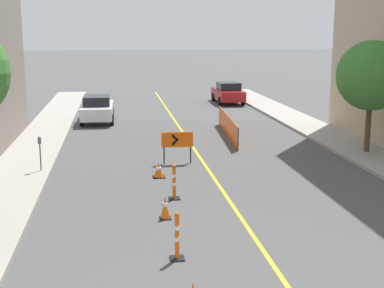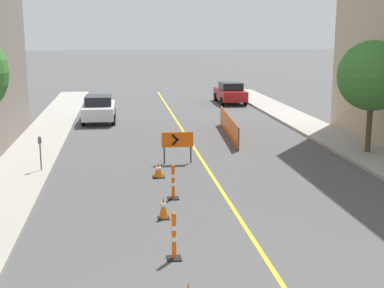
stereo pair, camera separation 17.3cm
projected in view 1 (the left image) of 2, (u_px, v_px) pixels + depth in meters
lane_stripe at (186, 137)px, 27.60m from camera, size 0.12×41.27×0.01m
sidewalk_left at (41, 139)px, 26.58m from camera, size 2.37×41.27×0.14m
sidewalk_right at (320, 132)px, 28.60m from camera, size 2.37×41.27×0.14m
traffic_cone_second at (165, 208)px, 15.50m from camera, size 0.33×0.33×0.67m
traffic_cone_third at (159, 170)px, 19.90m from camera, size 0.46×0.46×0.55m
delineator_post_front at (177, 239)px, 12.70m from camera, size 0.34×0.34×1.18m
delineator_post_rear at (174, 184)px, 17.29m from camera, size 0.36×0.36×1.16m
arrow_barricade_primary at (177, 141)px, 21.89m from camera, size 1.30×0.11×1.30m
safety_mesh_fence at (228, 126)px, 27.60m from camera, size 0.57×7.09×1.09m
parked_car_curb_near at (97, 109)px, 31.90m from camera, size 1.94×4.32×1.59m
parked_car_curb_mid at (228, 93)px, 40.19m from camera, size 1.93×4.30×1.59m
parking_meter_near_curb at (40, 146)px, 20.20m from camera, size 0.12×0.11×1.32m
street_tree_right_near at (372, 76)px, 22.92m from camera, size 3.02×3.02×4.85m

